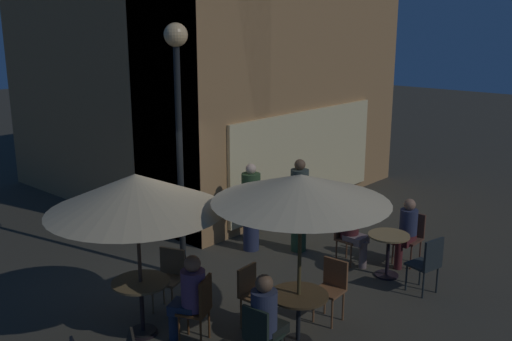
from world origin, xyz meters
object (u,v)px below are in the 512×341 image
at_px(street_lamp_near_corner, 178,93).
at_px(cafe_chair_4, 200,305).
at_px(cafe_chair_2, 260,333).
at_px(patio_umbrella_1, 136,193).
at_px(patron_seated_2, 407,228).
at_px(cafe_chair_7, 345,232).
at_px(cafe_table_2, 388,247).
at_px(cafe_table_0, 299,307).
at_px(patio_umbrella_0, 301,189).
at_px(patron_seated_0, 267,315).
at_px(patron_standing_4, 251,207).
at_px(patron_seated_3, 352,225).
at_px(patron_seated_1, 190,293).
at_px(cafe_chair_5, 428,261).
at_px(cafe_table_1, 141,294).
at_px(patron_standing_5, 299,205).
at_px(cafe_chair_0, 332,284).
at_px(cafe_chair_1, 252,290).
at_px(cafe_chair_3, 170,273).
at_px(cafe_chair_6, 410,233).

distance_m(street_lamp_near_corner, cafe_chair_4, 3.37).
bearing_deg(cafe_chair_2, patio_umbrella_1, 99.01).
bearing_deg(patron_seated_2, cafe_chair_7, -55.95).
bearing_deg(cafe_table_2, cafe_table_0, -176.05).
xyz_separation_m(patio_umbrella_0, patron_seated_0, (-0.69, -0.04, -1.45)).
bearing_deg(patron_standing_4, cafe_table_2, 108.48).
bearing_deg(patron_seated_3, patron_seated_2, 41.61).
bearing_deg(cafe_chair_2, street_lamp_near_corner, 62.78).
bearing_deg(patron_seated_2, patron_seated_3, -50.77).
height_order(cafe_table_0, patron_seated_1, patron_seated_1).
bearing_deg(patron_seated_0, cafe_chair_5, -13.41).
height_order(cafe_table_1, patron_standing_5, patron_standing_5).
relative_size(cafe_table_1, patio_umbrella_0, 0.34).
bearing_deg(cafe_chair_0, cafe_chair_4, -32.17).
distance_m(cafe_chair_2, cafe_chair_4, 1.04).
relative_size(cafe_table_2, cafe_chair_5, 0.79).
xyz_separation_m(cafe_table_0, cafe_chair_5, (2.52, -0.61, 0.02)).
bearing_deg(cafe_chair_0, cafe_table_1, -42.89).
relative_size(cafe_table_2, cafe_chair_1, 0.85).
bearing_deg(patron_seated_0, cafe_chair_0, 0.12).
bearing_deg(patio_umbrella_1, cafe_chair_3, 21.11).
distance_m(cafe_chair_3, cafe_chair_5, 4.01).
distance_m(cafe_chair_3, patron_seated_0, 2.10).
height_order(cafe_table_2, cafe_chair_4, cafe_chair_4).
bearing_deg(patron_standing_4, street_lamp_near_corner, 0.60).
relative_size(cafe_table_1, cafe_chair_6, 0.87).
distance_m(cafe_table_0, cafe_chair_6, 3.50).
distance_m(cafe_table_0, patron_standing_4, 3.40).
bearing_deg(patron_standing_5, cafe_chair_1, -24.61).
xyz_separation_m(patio_umbrella_1, patron_standing_4, (3.27, 0.94, -1.19)).
bearing_deg(patron_seated_0, patron_seated_1, 97.70).
bearing_deg(patio_umbrella_1, cafe_chair_6, -18.38).
bearing_deg(patron_seated_1, cafe_table_0, -166.02).
distance_m(patio_umbrella_1, cafe_chair_3, 1.67).
xyz_separation_m(patio_umbrella_0, cafe_chair_2, (-0.83, -0.05, -1.63)).
height_order(cafe_chair_0, patron_seated_1, patron_seated_1).
xyz_separation_m(patron_seated_3, patron_standing_4, (-0.69, 1.78, 0.11)).
bearing_deg(cafe_chair_6, patron_seated_2, 0.00).
bearing_deg(cafe_chair_1, patron_standing_5, 111.08).
distance_m(street_lamp_near_corner, patron_seated_1, 3.22).
xyz_separation_m(patio_umbrella_0, cafe_chair_4, (-0.86, 0.99, -1.60)).
xyz_separation_m(cafe_chair_4, patron_seated_2, (4.19, -0.80, 0.12)).
bearing_deg(cafe_chair_1, cafe_table_2, 74.11).
xyz_separation_m(patron_seated_2, patron_standing_5, (-0.72, 1.82, 0.21)).
bearing_deg(cafe_chair_0, cafe_chair_7, -155.24).
bearing_deg(cafe_chair_0, patron_seated_2, 179.64).
xyz_separation_m(cafe_table_2, patron_seated_1, (-3.62, 0.93, 0.18)).
height_order(street_lamp_near_corner, cafe_table_0, street_lamp_near_corner).
height_order(cafe_table_0, cafe_chair_1, cafe_chair_1).
distance_m(cafe_chair_6, patron_seated_3, 1.07).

